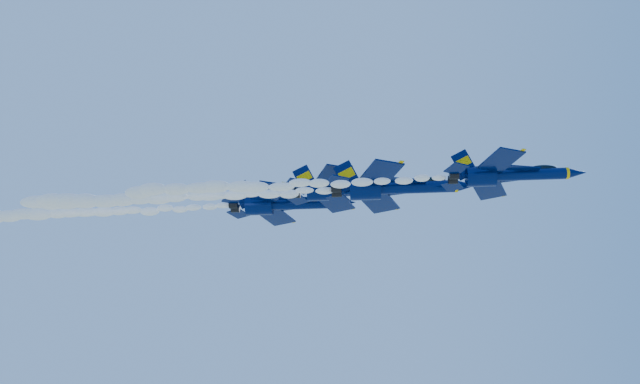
# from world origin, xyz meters

# --- Properties ---
(jet_lead) EXTENTS (16.20, 13.29, 6.02)m
(jet_lead) POSITION_xyz_m (19.53, -10.38, 149.80)
(jet_lead) COLOR #000D3C
(smoke_trail_jet_lead) EXTENTS (40.09, 1.81, 1.62)m
(smoke_trail_jet_lead) POSITION_xyz_m (-7.43, -10.38, 149.41)
(smoke_trail_jet_lead) COLOR white
(jet_second) EXTENTS (18.99, 15.57, 7.06)m
(jet_second) POSITION_xyz_m (6.32, -3.96, 151.83)
(jet_second) COLOR #000D3C
(smoke_trail_jet_second) EXTENTS (40.09, 2.12, 1.90)m
(smoke_trail_jet_second) POSITION_xyz_m (-21.84, -3.96, 151.41)
(smoke_trail_jet_second) COLOR white
(jet_third) EXTENTS (18.98, 15.57, 7.05)m
(jet_third) POSITION_xyz_m (0.01, 3.44, 155.53)
(jet_third) COLOR #000D3C
(smoke_trail_jet_third) EXTENTS (40.09, 2.11, 1.90)m
(smoke_trail_jet_third) POSITION_xyz_m (-28.14, 3.44, 155.11)
(smoke_trail_jet_third) COLOR white
(jet_fourth) EXTENTS (19.84, 16.27, 7.37)m
(jet_fourth) POSITION_xyz_m (-10.02, 10.21, 156.72)
(jet_fourth) COLOR #000D3C
(smoke_trail_jet_fourth) EXTENTS (40.09, 2.21, 1.99)m
(smoke_trail_jet_fourth) POSITION_xyz_m (-38.54, 10.21, 156.29)
(smoke_trail_jet_fourth) COLOR white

